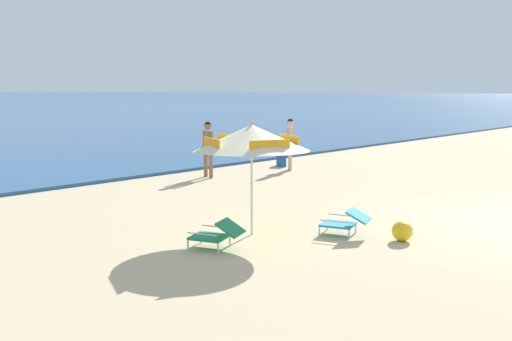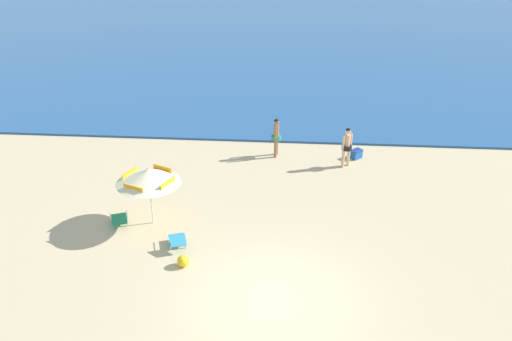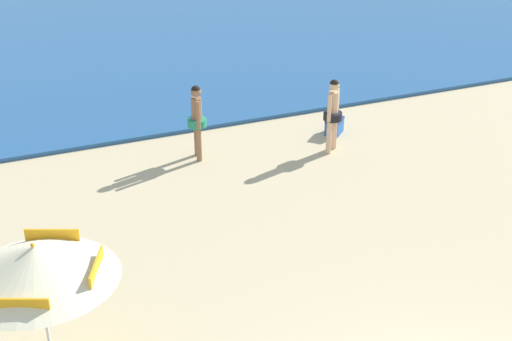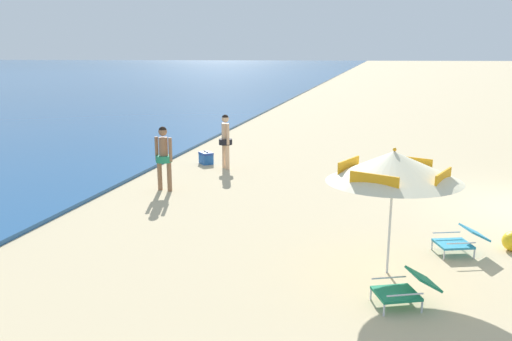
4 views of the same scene
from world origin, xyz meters
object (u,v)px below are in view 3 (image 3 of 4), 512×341
(person_standing_near_shore, at_px, (197,117))
(cooler_box, at_px, (334,126))
(beach_umbrella_striped_main, at_px, (36,263))
(person_standing_beside, at_px, (333,110))

(person_standing_near_shore, height_order, cooler_box, person_standing_near_shore)
(person_standing_near_shore, bearing_deg, cooler_box, 0.54)
(cooler_box, bearing_deg, person_standing_near_shore, -179.46)
(beach_umbrella_striped_main, bearing_deg, cooler_box, 37.44)
(beach_umbrella_striped_main, bearing_deg, person_standing_beside, 35.08)
(person_standing_near_shore, bearing_deg, person_standing_beside, -15.49)
(beach_umbrella_striped_main, distance_m, person_standing_near_shore, 7.12)
(person_standing_beside, relative_size, cooler_box, 2.93)
(beach_umbrella_striped_main, relative_size, person_standing_beside, 1.71)
(person_standing_near_shore, xyz_separation_m, cooler_box, (3.54, 0.03, -0.81))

